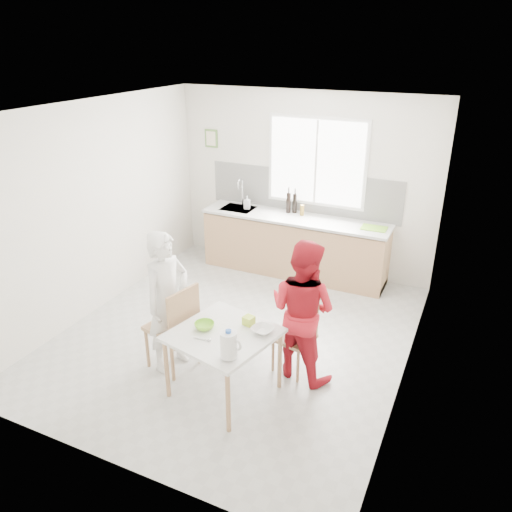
{
  "coord_description": "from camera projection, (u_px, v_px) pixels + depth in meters",
  "views": [
    {
      "loc": [
        2.42,
        -4.64,
        3.38
      ],
      "look_at": [
        0.17,
        0.2,
        1.02
      ],
      "focal_mm": 35.0,
      "sensor_mm": 36.0,
      "label": 1
    }
  ],
  "objects": [
    {
      "name": "spoon",
      "position": [
        202.0,
        339.0,
        4.78
      ],
      "size": [
        0.16,
        0.03,
        0.01
      ],
      "primitive_type": "cylinder",
      "rotation": [
        0.0,
        1.57,
        0.12
      ],
      "color": "#A5A5AA",
      "rests_on": "dining_table"
    },
    {
      "name": "jar_amber",
      "position": [
        302.0,
        210.0,
        7.42
      ],
      "size": [
        0.06,
        0.06,
        0.16
      ],
      "primitive_type": "cylinder",
      "color": "olive",
      "rests_on": "kitchen_counter"
    },
    {
      "name": "person_white",
      "position": [
        168.0,
        302.0,
        5.3
      ],
      "size": [
        0.5,
        0.65,
        1.58
      ],
      "primitive_type": "imported",
      "rotation": [
        0.0,
        0.0,
        1.34
      ],
      "color": "white",
      "rests_on": "ground"
    },
    {
      "name": "bowl_green",
      "position": [
        204.0,
        326.0,
        4.96
      ],
      "size": [
        0.24,
        0.24,
        0.06
      ],
      "primitive_type": "imported",
      "rotation": [
        0.0,
        0.0,
        -0.23
      ],
      "color": "#87D932",
      "rests_on": "dining_table"
    },
    {
      "name": "dining_table",
      "position": [
        223.0,
        339.0,
        4.92
      ],
      "size": [
        1.1,
        1.1,
        0.71
      ],
      "rotation": [
        0.0,
        0.0,
        -0.23
      ],
      "color": "white",
      "rests_on": "ground"
    },
    {
      "name": "ground",
      "position": [
        237.0,
        335.0,
        6.15
      ],
      "size": [
        4.5,
        4.5,
        0.0
      ],
      "primitive_type": "plane",
      "color": "#B7B7B2",
      "rests_on": "ground"
    },
    {
      "name": "soap_bottle",
      "position": [
        247.0,
        202.0,
        7.7
      ],
      "size": [
        0.12,
        0.12,
        0.2
      ],
      "primitive_type": "imported",
      "rotation": [
        0.0,
        0.0,
        0.34
      ],
      "color": "#999999",
      "rests_on": "kitchen_counter"
    },
    {
      "name": "wine_bottle_a",
      "position": [
        288.0,
        202.0,
        7.5
      ],
      "size": [
        0.07,
        0.07,
        0.32
      ],
      "primitive_type": "cylinder",
      "color": "black",
      "rests_on": "kitchen_counter"
    },
    {
      "name": "kitchen_counter",
      "position": [
        294.0,
        248.0,
        7.6
      ],
      "size": [
        2.84,
        0.64,
        1.37
      ],
      "color": "tan",
      "rests_on": "ground"
    },
    {
      "name": "picture_frame",
      "position": [
        211.0,
        138.0,
        7.83
      ],
      "size": [
        0.22,
        0.03,
        0.28
      ],
      "color": "#59843C",
      "rests_on": "room_shell"
    },
    {
      "name": "room_shell",
      "position": [
        234.0,
        208.0,
        5.49
      ],
      "size": [
        4.5,
        4.5,
        4.5
      ],
      "color": "silver",
      "rests_on": "ground"
    },
    {
      "name": "person_red",
      "position": [
        303.0,
        310.0,
        5.16
      ],
      "size": [
        0.87,
        0.75,
        1.56
      ],
      "primitive_type": "imported",
      "rotation": [
        0.0,
        0.0,
        2.92
      ],
      "color": "red",
      "rests_on": "ground"
    },
    {
      "name": "wine_bottle_b",
      "position": [
        295.0,
        203.0,
        7.51
      ],
      "size": [
        0.07,
        0.07,
        0.3
      ],
      "primitive_type": "cylinder",
      "color": "black",
      "rests_on": "kitchen_counter"
    },
    {
      "name": "cutting_board",
      "position": [
        374.0,
        228.0,
        6.94
      ],
      "size": [
        0.35,
        0.26,
        0.01
      ],
      "primitive_type": "cube",
      "rotation": [
        0.0,
        0.0,
        0.02
      ],
      "color": "#7EC62D",
      "rests_on": "kitchen_counter"
    },
    {
      "name": "window",
      "position": [
        317.0,
        162.0,
        7.23
      ],
      "size": [
        1.5,
        0.06,
        1.3
      ],
      "color": "white",
      "rests_on": "room_shell"
    },
    {
      "name": "chair_far",
      "position": [
        298.0,
        332.0,
        5.39
      ],
      "size": [
        0.45,
        0.45,
        0.82
      ],
      "rotation": [
        0.0,
        0.0,
        -0.23
      ],
      "color": "tan",
      "rests_on": "ground"
    },
    {
      "name": "chair_left",
      "position": [
        176.0,
        324.0,
        5.34
      ],
      "size": [
        0.56,
        0.56,
        1.0
      ],
      "rotation": [
        0.0,
        0.0,
        -1.8
      ],
      "color": "tan",
      "rests_on": "ground"
    },
    {
      "name": "backsplash",
      "position": [
        303.0,
        192.0,
        7.51
      ],
      "size": [
        3.0,
        0.02,
        0.65
      ],
      "primitive_type": "cube",
      "color": "white",
      "rests_on": "room_shell"
    },
    {
      "name": "bowl_white",
      "position": [
        263.0,
        330.0,
        4.9
      ],
      "size": [
        0.26,
        0.26,
        0.05
      ],
      "primitive_type": "imported",
      "rotation": [
        0.0,
        0.0,
        -0.23
      ],
      "color": "white",
      "rests_on": "dining_table"
    },
    {
      "name": "milk_jug",
      "position": [
        229.0,
        344.0,
        4.45
      ],
      "size": [
        0.22,
        0.16,
        0.28
      ],
      "rotation": [
        0.0,
        0.0,
        -0.23
      ],
      "color": "white",
      "rests_on": "dining_table"
    },
    {
      "name": "green_box",
      "position": [
        249.0,
        320.0,
        5.02
      ],
      "size": [
        0.12,
        0.12,
        0.09
      ],
      "primitive_type": "cube",
      "rotation": [
        0.0,
        0.0,
        -0.23
      ],
      "color": "#B6D932",
      "rests_on": "dining_table"
    }
  ]
}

